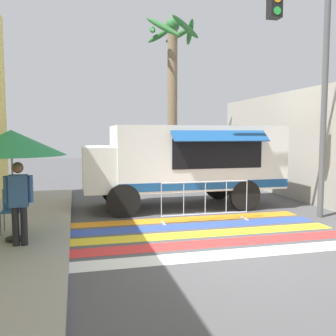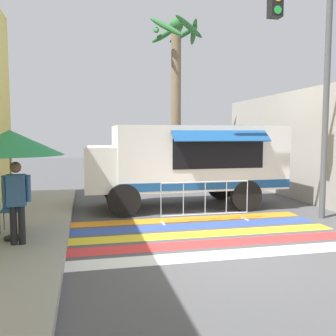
# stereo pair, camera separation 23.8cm
# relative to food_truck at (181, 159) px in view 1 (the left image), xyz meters

# --- Properties ---
(ground_plane) EXTENTS (60.00, 60.00, 0.00)m
(ground_plane) POSITION_rel_food_truck_xyz_m (-0.33, -4.63, -1.51)
(ground_plane) COLOR #4C4C4F
(concrete_wall_right) EXTENTS (0.20, 16.00, 3.82)m
(concrete_wall_right) POSITION_rel_food_truck_xyz_m (4.33, -1.63, 0.40)
(concrete_wall_right) COLOR #A39E93
(concrete_wall_right) RESTS_ON ground_plane
(crosswalk_painted) EXTENTS (6.40, 3.60, 0.01)m
(crosswalk_painted) POSITION_rel_food_truck_xyz_m (-0.33, -3.24, -1.51)
(crosswalk_painted) COLOR white
(crosswalk_painted) RESTS_ON ground_plane
(food_truck) EXTENTS (6.07, 2.77, 2.55)m
(food_truck) POSITION_rel_food_truck_xyz_m (0.00, 0.00, 0.00)
(food_truck) COLOR white
(food_truck) RESTS_ON ground_plane
(traffic_signal_pole) EXTENTS (4.68, 0.29, 6.54)m
(traffic_signal_pole) POSITION_rel_food_truck_xyz_m (2.44, -2.38, 2.96)
(traffic_signal_pole) COLOR #515456
(traffic_signal_pole) RESTS_ON ground_plane
(patio_umbrella) EXTENTS (2.09, 2.09, 2.20)m
(patio_umbrella) POSITION_rel_food_truck_xyz_m (-4.43, -3.42, 0.62)
(patio_umbrella) COLOR black
(patio_umbrella) RESTS_ON sidewalk_left
(folding_chair) EXTENTS (0.44, 0.44, 0.93)m
(folding_chair) POSITION_rel_food_truck_xyz_m (-4.56, -2.69, -0.77)
(folding_chair) COLOR #4C4C51
(folding_chair) RESTS_ON sidewalk_left
(vendor_person) EXTENTS (0.53, 0.21, 1.60)m
(vendor_person) POSITION_rel_food_truck_xyz_m (-4.28, -3.80, -0.43)
(vendor_person) COLOR black
(vendor_person) RESTS_ON sidewalk_left
(barricade_front) EXTENTS (2.40, 0.44, 1.07)m
(barricade_front) POSITION_rel_food_truck_xyz_m (0.07, -2.07, -0.97)
(barricade_front) COLOR #B7BABF
(barricade_front) RESTS_ON ground_plane
(palm_tree) EXTENTS (2.41, 2.47, 7.21)m
(palm_tree) POSITION_rel_food_truck_xyz_m (0.91, 4.65, 3.17)
(palm_tree) COLOR #7A664C
(palm_tree) RESTS_ON ground_plane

